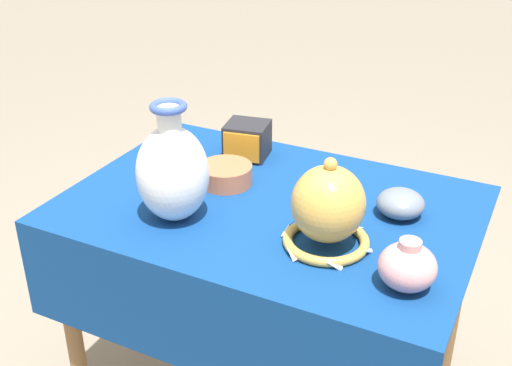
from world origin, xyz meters
The scene contains 7 objects.
display_table centered at (0.00, -0.02, 0.64)m, with size 1.00×0.70×0.73m.
vase_tall_bulbous centered at (-0.17, -0.16, 0.85)m, with size 0.17×0.17×0.29m.
vase_dome_bell centered at (0.19, -0.12, 0.82)m, with size 0.20×0.20×0.22m.
mosaic_tile_box centered at (-0.18, 0.22, 0.78)m, with size 0.13×0.13×0.10m.
pot_squat_terracotta centered at (-0.15, 0.04, 0.76)m, with size 0.14×0.14×0.05m, color #BC6642.
bowl_shallow_slate centered at (0.30, 0.08, 0.76)m, with size 0.11×0.11×0.07m, color slate.
jar_round_rose centered at (0.39, -0.19, 0.78)m, with size 0.12×0.12×0.11m.
Camera 1 is at (0.59, -1.26, 1.50)m, focal length 45.00 mm.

